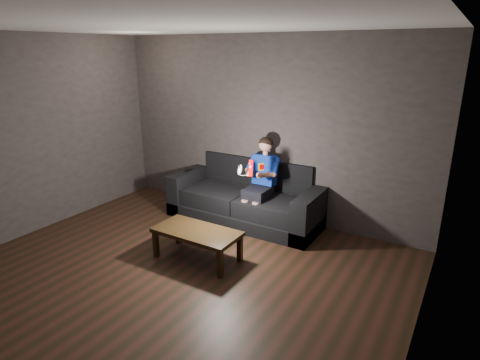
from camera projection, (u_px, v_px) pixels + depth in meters
The scene contains 11 objects.
floor at pixel (154, 291), 4.30m from camera, with size 5.00×5.00×0.00m, color black.
back_wall at pixel (264, 129), 5.92m from camera, with size 5.00×0.04×2.70m, color #37302F.
left_wall at pixel (0, 142), 5.11m from camera, with size 0.04×5.00×2.70m, color #37302F.
right_wall at pixel (423, 227), 2.66m from camera, with size 0.04×5.00×2.70m, color #37302F.
ceiling at pixel (133, 22), 3.47m from camera, with size 5.00×5.00×0.02m, color silver.
sofa at pixel (247, 201), 6.07m from camera, with size 2.31×1.00×0.89m.
child at pixel (261, 175), 5.74m from camera, with size 0.49×0.60×1.20m.
wii_remote_red at pixel (251, 168), 5.25m from camera, with size 0.07×0.09×0.22m.
nunchuk_white at pixel (240, 170), 5.35m from camera, with size 0.08×0.10×0.15m.
wii_remote_black at pixel (189, 170), 6.40m from camera, with size 0.04×0.14×0.03m.
coffee_table at pixel (197, 234), 4.88m from camera, with size 1.06×0.53×0.38m.
Camera 1 is at (2.72, -2.71, 2.47)m, focal length 30.00 mm.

